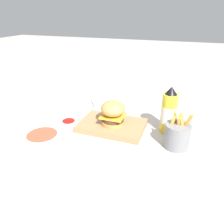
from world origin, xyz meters
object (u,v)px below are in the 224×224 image
Objects in this scene: serving_board at (112,125)px; burger at (113,113)px; fries_basket at (177,135)px; side_bowl at (43,141)px; spoon at (95,107)px; ketchup_bottle at (169,112)px.

burger is (0.01, -0.01, 0.06)m from serving_board.
side_bowl is (-0.44, -0.17, -0.02)m from fries_basket.
fries_basket is at bearing -10.48° from serving_board.
burger is 0.24m from spoon.
spoon is (0.03, 0.38, -0.02)m from side_bowl.
ketchup_bottle is 1.37× the size of fries_basket.
ketchup_bottle is 0.49m from side_bowl.
serving_board is 0.06m from burger.
side_bowl is 0.96× the size of spoon.
ketchup_bottle reaches higher than serving_board.
burger is 0.29m from side_bowl.
side_bowl is 0.38m from spoon.
ketchup_bottle is 1.49× the size of side_bowl.
ketchup_bottle is at bearing 13.36° from serving_board.
serving_board is 1.99× the size of spoon.
spoon is (-0.16, 0.17, -0.07)m from burger.
spoon is at bearing 133.06° from serving_board.
burger is 0.52× the size of ketchup_bottle.
burger is 0.22m from ketchup_bottle.
ketchup_bottle is (0.21, 0.06, 0.01)m from burger.
burger is 0.26m from fries_basket.
spoon is at bearing 85.52° from side_bowl.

